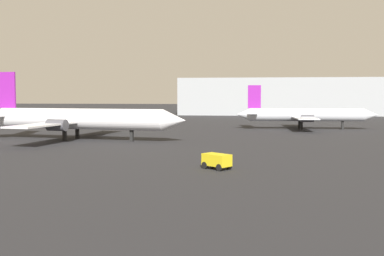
% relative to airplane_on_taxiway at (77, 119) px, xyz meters
% --- Properties ---
extents(airplane_on_taxiway, '(31.43, 25.23, 9.66)m').
position_rel_airplane_on_taxiway_xyz_m(airplane_on_taxiway, '(0.00, 0.00, 0.00)').
color(airplane_on_taxiway, white).
rests_on(airplane_on_taxiway, ground_plane).
extents(airplane_distant, '(25.77, 19.69, 8.10)m').
position_rel_airplane_on_taxiway_xyz_m(airplane_distant, '(34.13, 24.26, -0.29)').
color(airplane_distant, silver).
rests_on(airplane_distant, ground_plane).
extents(baggage_cart, '(2.69, 2.51, 1.30)m').
position_rel_airplane_on_taxiway_xyz_m(baggage_cart, '(21.40, -22.91, -2.20)').
color(baggage_cart, gold).
rests_on(baggage_cart, ground_plane).
extents(terminal_building, '(67.98, 25.73, 11.53)m').
position_rel_airplane_on_taxiway_xyz_m(terminal_building, '(35.87, 90.31, 2.80)').
color(terminal_building, '#999EA3').
rests_on(terminal_building, ground_plane).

